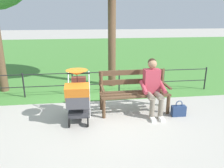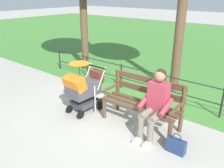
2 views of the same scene
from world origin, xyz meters
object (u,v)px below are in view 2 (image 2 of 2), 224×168
handbag (176,146)px  stroller (83,87)px  person_on_bench (155,102)px  park_bench (143,100)px

handbag → stroller: bearing=-1.1°
person_on_bench → handbag: 0.82m
park_bench → stroller: 1.35m
person_on_bench → stroller: person_on_bench is taller
park_bench → stroller: (1.29, 0.40, 0.07)m
person_on_bench → stroller: (1.67, 0.18, -0.08)m
stroller → handbag: size_ratio=3.11×
park_bench → handbag: park_bench is taller
stroller → handbag: bearing=178.9°
park_bench → person_on_bench: person_on_bench is taller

